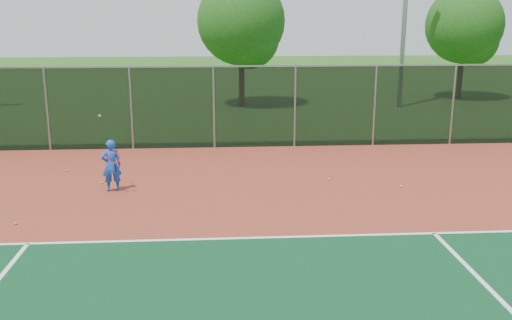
{
  "coord_description": "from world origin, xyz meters",
  "views": [
    {
      "loc": [
        -2.84,
        -8.79,
        4.84
      ],
      "look_at": [
        -1.92,
        5.0,
        1.3
      ],
      "focal_mm": 40.0,
      "sensor_mm": 36.0,
      "label": 1
    }
  ],
  "objects": [
    {
      "name": "practice_ball_2",
      "position": [
        2.36,
        6.54,
        0.06
      ],
      "size": [
        0.07,
        0.07,
        0.07
      ],
      "primitive_type": "sphere",
      "color": "#BDCD17",
      "rests_on": "court_apron"
    },
    {
      "name": "court_apron",
      "position": [
        0.0,
        2.0,
        0.01
      ],
      "size": [
        30.0,
        20.0,
        0.02
      ],
      "primitive_type": "cube",
      "color": "maroon",
      "rests_on": "ground"
    },
    {
      "name": "tree_back_left",
      "position": [
        -1.45,
        21.91,
        4.27
      ],
      "size": [
        4.64,
        4.64,
        6.81
      ],
      "color": "#3C2B16",
      "rests_on": "ground"
    },
    {
      "name": "ground",
      "position": [
        0.0,
        0.0,
        0.0
      ],
      "size": [
        120.0,
        120.0,
        0.0
      ],
      "primitive_type": "plane",
      "color": "#235217",
      "rests_on": "ground"
    },
    {
      "name": "fence_back",
      "position": [
        0.0,
        12.0,
        1.56
      ],
      "size": [
        30.0,
        0.06,
        3.03
      ],
      "color": "black",
      "rests_on": "court_apron"
    },
    {
      "name": "practice_ball_3",
      "position": [
        -6.29,
        7.48,
        0.06
      ],
      "size": [
        0.07,
        0.07,
        0.07
      ],
      "primitive_type": "sphere",
      "color": "#BDCD17",
      "rests_on": "court_apron"
    },
    {
      "name": "tennis_player",
      "position": [
        -5.84,
        6.79,
        0.76
      ],
      "size": [
        0.61,
        0.65,
        2.16
      ],
      "color": "blue",
      "rests_on": "court_apron"
    },
    {
      "name": "tree_back_mid",
      "position": [
        11.43,
        23.77,
        4.04
      ],
      "size": [
        4.38,
        4.38,
        6.44
      ],
      "color": "#3C2B16",
      "rests_on": "ground"
    },
    {
      "name": "practice_ball_7",
      "position": [
        -7.64,
        8.92,
        0.06
      ],
      "size": [
        0.07,
        0.07,
        0.07
      ],
      "primitive_type": "sphere",
      "color": "#BDCD17",
      "rests_on": "court_apron"
    },
    {
      "name": "practice_ball_8",
      "position": [
        -6.42,
        9.66,
        0.06
      ],
      "size": [
        0.07,
        0.07,
        0.07
      ],
      "primitive_type": "sphere",
      "color": "#BDCD17",
      "rests_on": "court_apron"
    },
    {
      "name": "practice_ball_0",
      "position": [
        -7.67,
        4.23,
        0.06
      ],
      "size": [
        0.07,
        0.07,
        0.07
      ],
      "primitive_type": "sphere",
      "color": "#BDCD17",
      "rests_on": "court_apron"
    },
    {
      "name": "practice_ball_4",
      "position": [
        0.43,
        7.4,
        0.06
      ],
      "size": [
        0.07,
        0.07,
        0.07
      ],
      "primitive_type": "sphere",
      "color": "#BDCD17",
      "rests_on": "court_apron"
    }
  ]
}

